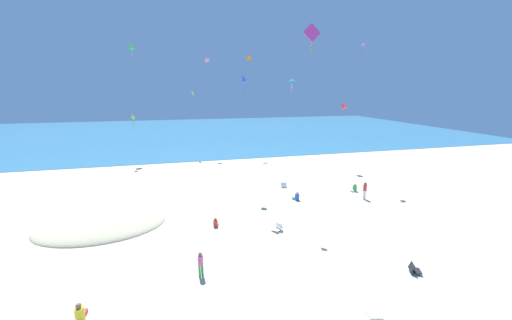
{
  "coord_description": "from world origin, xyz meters",
  "views": [
    {
      "loc": [
        -5.1,
        -12.98,
        9.68
      ],
      "look_at": [
        0.0,
        7.52,
        4.55
      ],
      "focal_mm": 20.24,
      "sensor_mm": 36.0,
      "label": 1
    }
  ],
  "objects_px": {
    "beach_chair_mid_beach": "(284,185)",
    "kite_pink": "(207,61)",
    "person_5": "(297,197)",
    "person_3": "(201,263)",
    "kite_blue": "(244,78)",
    "beach_chair_far_left": "(414,269)",
    "person_1": "(365,189)",
    "person_4": "(80,313)",
    "kite_orange": "(249,59)",
    "kite_red": "(343,105)",
    "kite_lime": "(133,118)",
    "kite_yellow": "(193,93)",
    "beach_chair_near_camera": "(278,227)",
    "person_2": "(216,223)",
    "kite_purple": "(362,45)",
    "person_0": "(354,188)",
    "kite_magenta": "(312,33)",
    "kite_teal": "(292,80)",
    "kite_green": "(131,45)"
  },
  "relations": [
    {
      "from": "kite_magenta",
      "to": "kite_yellow",
      "type": "height_order",
      "value": "kite_magenta"
    },
    {
      "from": "kite_blue",
      "to": "kite_red",
      "type": "relative_size",
      "value": 1.07
    },
    {
      "from": "beach_chair_near_camera",
      "to": "kite_lime",
      "type": "bearing_deg",
      "value": -94.57
    },
    {
      "from": "person_4",
      "to": "person_0",
      "type": "bearing_deg",
      "value": -57.84
    },
    {
      "from": "person_2",
      "to": "kite_purple",
      "type": "relative_size",
      "value": 0.6
    },
    {
      "from": "person_3",
      "to": "kite_purple",
      "type": "bearing_deg",
      "value": -76.37
    },
    {
      "from": "beach_chair_near_camera",
      "to": "kite_magenta",
      "type": "height_order",
      "value": "kite_magenta"
    },
    {
      "from": "person_2",
      "to": "kite_orange",
      "type": "relative_size",
      "value": 0.4
    },
    {
      "from": "beach_chair_near_camera",
      "to": "person_4",
      "type": "xyz_separation_m",
      "value": [
        -10.83,
        -5.66,
        0.05
      ]
    },
    {
      "from": "person_1",
      "to": "person_3",
      "type": "xyz_separation_m",
      "value": [
        -15.12,
        -7.78,
        -0.11
      ]
    },
    {
      "from": "beach_chair_far_left",
      "to": "kite_pink",
      "type": "height_order",
      "value": "kite_pink"
    },
    {
      "from": "beach_chair_mid_beach",
      "to": "kite_pink",
      "type": "xyz_separation_m",
      "value": [
        -5.7,
        18.62,
        13.67
      ]
    },
    {
      "from": "beach_chair_far_left",
      "to": "kite_yellow",
      "type": "bearing_deg",
      "value": 131.36
    },
    {
      "from": "person_0",
      "to": "kite_blue",
      "type": "relative_size",
      "value": 0.47
    },
    {
      "from": "kite_lime",
      "to": "kite_pink",
      "type": "relative_size",
      "value": 1.29
    },
    {
      "from": "beach_chair_mid_beach",
      "to": "kite_lime",
      "type": "distance_m",
      "value": 21.48
    },
    {
      "from": "kite_magenta",
      "to": "kite_green",
      "type": "relative_size",
      "value": 0.88
    },
    {
      "from": "person_2",
      "to": "kite_yellow",
      "type": "bearing_deg",
      "value": 26.46
    },
    {
      "from": "beach_chair_far_left",
      "to": "beach_chair_near_camera",
      "type": "bearing_deg",
      "value": 155.45
    },
    {
      "from": "beach_chair_near_camera",
      "to": "kite_orange",
      "type": "bearing_deg",
      "value": -132.23
    },
    {
      "from": "beach_chair_mid_beach",
      "to": "kite_red",
      "type": "xyz_separation_m",
      "value": [
        9.47,
        5.68,
        7.64
      ]
    },
    {
      "from": "kite_orange",
      "to": "kite_red",
      "type": "distance_m",
      "value": 16.15
    },
    {
      "from": "kite_yellow",
      "to": "person_2",
      "type": "bearing_deg",
      "value": -89.16
    },
    {
      "from": "beach_chair_near_camera",
      "to": "person_3",
      "type": "xyz_separation_m",
      "value": [
        -5.57,
        -3.92,
        0.56
      ]
    },
    {
      "from": "beach_chair_far_left",
      "to": "kite_blue",
      "type": "xyz_separation_m",
      "value": [
        -6.1,
        15.77,
        10.5
      ]
    },
    {
      "from": "person_4",
      "to": "person_5",
      "type": "height_order",
      "value": "same"
    },
    {
      "from": "beach_chair_near_camera",
      "to": "kite_green",
      "type": "relative_size",
      "value": 0.47
    },
    {
      "from": "person_2",
      "to": "kite_yellow",
      "type": "distance_m",
      "value": 26.11
    },
    {
      "from": "beach_chair_far_left",
      "to": "person_1",
      "type": "relative_size",
      "value": 0.47
    },
    {
      "from": "person_3",
      "to": "kite_teal",
      "type": "xyz_separation_m",
      "value": [
        7.16,
        6.12,
        9.56
      ]
    },
    {
      "from": "person_1",
      "to": "kite_lime",
      "type": "bearing_deg",
      "value": -153.96
    },
    {
      "from": "person_0",
      "to": "kite_yellow",
      "type": "height_order",
      "value": "kite_yellow"
    },
    {
      "from": "person_1",
      "to": "person_5",
      "type": "relative_size",
      "value": 1.98
    },
    {
      "from": "beach_chair_far_left",
      "to": "kite_yellow",
      "type": "height_order",
      "value": "kite_yellow"
    },
    {
      "from": "person_4",
      "to": "kite_orange",
      "type": "xyz_separation_m",
      "value": [
        14.72,
        31.8,
        13.89
      ]
    },
    {
      "from": "person_5",
      "to": "person_3",
      "type": "bearing_deg",
      "value": 104.11
    },
    {
      "from": "person_0",
      "to": "person_3",
      "type": "distance_m",
      "value": 18.31
    },
    {
      "from": "kite_blue",
      "to": "kite_pink",
      "type": "bearing_deg",
      "value": 95.6
    },
    {
      "from": "kite_blue",
      "to": "kite_lime",
      "type": "height_order",
      "value": "kite_blue"
    },
    {
      "from": "beach_chair_mid_beach",
      "to": "beach_chair_far_left",
      "type": "bearing_deg",
      "value": -150.88
    },
    {
      "from": "kite_purple",
      "to": "kite_yellow",
      "type": "relative_size",
      "value": 0.81
    },
    {
      "from": "person_2",
      "to": "person_4",
      "type": "relative_size",
      "value": 0.83
    },
    {
      "from": "beach_chair_near_camera",
      "to": "kite_magenta",
      "type": "relative_size",
      "value": 0.53
    },
    {
      "from": "kite_red",
      "to": "kite_pink",
      "type": "bearing_deg",
      "value": 139.52
    },
    {
      "from": "person_0",
      "to": "beach_chair_far_left",
      "type": "bearing_deg",
      "value": 58.39
    },
    {
      "from": "beach_chair_mid_beach",
      "to": "person_5",
      "type": "xyz_separation_m",
      "value": [
        -0.02,
        -3.58,
        0.06
      ]
    },
    {
      "from": "beach_chair_far_left",
      "to": "kite_pink",
      "type": "xyz_separation_m",
      "value": [
        -7.87,
        33.76,
        13.67
      ]
    },
    {
      "from": "person_4",
      "to": "kite_magenta",
      "type": "distance_m",
      "value": 17.37
    },
    {
      "from": "kite_red",
      "to": "person_2",
      "type": "bearing_deg",
      "value": -143.46
    },
    {
      "from": "person_1",
      "to": "kite_lime",
      "type": "height_order",
      "value": "kite_lime"
    }
  ]
}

